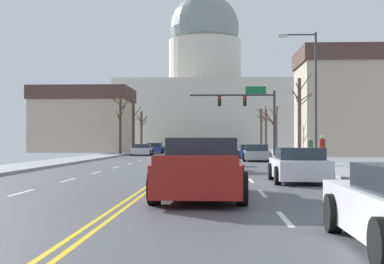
# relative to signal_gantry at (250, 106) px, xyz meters

# --- Properties ---
(ground) EXTENTS (20.00, 180.00, 0.20)m
(ground) POSITION_rel_signal_gantry_xyz_m (-5.34, -17.28, -4.66)
(ground) COLOR #4E4E53
(signal_gantry) EXTENTS (7.91, 0.41, 6.40)m
(signal_gantry) POSITION_rel_signal_gantry_xyz_m (0.00, 0.00, 0.00)
(signal_gantry) COLOR #28282D
(signal_gantry) RESTS_ON ground
(street_lamp_right) EXTENTS (2.34, 0.24, 7.93)m
(street_lamp_right) POSITION_rel_signal_gantry_xyz_m (2.56, -18.22, 0.16)
(street_lamp_right) COLOR #333338
(street_lamp_right) RESTS_ON ground
(capitol_building) EXTENTS (33.73, 23.89, 33.58)m
(capitol_building) POSITION_rel_signal_gantry_xyz_m (-5.34, 61.58, 6.34)
(capitol_building) COLOR beige
(capitol_building) RESTS_ON ground
(sedan_near_00) EXTENTS (1.99, 4.49, 1.18)m
(sedan_near_00) POSITION_rel_signal_gantry_xyz_m (-0.27, -3.77, -4.12)
(sedan_near_00) COLOR navy
(sedan_near_00) RESTS_ON ground
(sedan_near_01) EXTENTS (2.16, 4.50, 1.23)m
(sedan_near_01) POSITION_rel_signal_gantry_xyz_m (-0.15, -10.37, -4.10)
(sedan_near_01) COLOR #9EA3A8
(sedan_near_01) RESTS_ON ground
(sedan_near_02) EXTENTS (2.03, 4.45, 1.24)m
(sedan_near_02) POSITION_rel_signal_gantry_xyz_m (-3.59, -17.54, -4.11)
(sedan_near_02) COLOR navy
(sedan_near_02) RESTS_ON ground
(sedan_near_03) EXTENTS (2.01, 4.42, 1.23)m
(sedan_near_03) POSITION_rel_signal_gantry_xyz_m (-3.46, -24.28, -4.10)
(sedan_near_03) COLOR silver
(sedan_near_03) RESTS_ON ground
(sedan_near_04) EXTENTS (2.04, 4.28, 1.27)m
(sedan_near_04) POSITION_rel_signal_gantry_xyz_m (-0.14, -31.68, -4.08)
(sedan_near_04) COLOR silver
(sedan_near_04) RESTS_ON ground
(pickup_truck_near_05) EXTENTS (2.44, 5.72, 1.60)m
(pickup_truck_near_05) POSITION_rel_signal_gantry_xyz_m (-3.55, -37.29, -3.96)
(pickup_truck_near_05) COLOR maroon
(pickup_truck_near_05) RESTS_ON ground
(sedan_oncoming_00) EXTENTS (2.22, 4.39, 1.16)m
(sedan_oncoming_00) POSITION_rel_signal_gantry_xyz_m (-10.72, 5.14, -4.13)
(sedan_oncoming_00) COLOR silver
(sedan_oncoming_00) RESTS_ON ground
(sedan_oncoming_01) EXTENTS (2.14, 4.63, 1.23)m
(sedan_oncoming_01) POSITION_rel_signal_gantry_xyz_m (-10.50, 15.45, -4.09)
(sedan_oncoming_01) COLOR navy
(sedan_oncoming_01) RESTS_ON ground
(flank_building_00) EXTENTS (12.64, 9.75, 8.46)m
(flank_building_00) POSITION_rel_signal_gantry_xyz_m (-20.60, 21.34, -0.40)
(flank_building_00) COLOR #B2A38E
(flank_building_00) RESTS_ON ground
(flank_building_01) EXTENTS (10.21, 8.84, 10.46)m
(flank_building_01) POSITION_rel_signal_gantry_xyz_m (10.06, 3.56, 0.60)
(flank_building_01) COLOR #B2A38E
(flank_building_01) RESTS_ON ground
(bare_tree_00) EXTENTS (1.47, 2.09, 6.06)m
(bare_tree_00) POSITION_rel_signal_gantry_xyz_m (3.55, 23.50, -1.59)
(bare_tree_00) COLOR brown
(bare_tree_00) RESTS_ON ground
(bare_tree_01) EXTENTS (2.39, 1.84, 6.31)m
(bare_tree_01) POSITION_rel_signal_gantry_xyz_m (-13.28, 7.01, -1.37)
(bare_tree_01) COLOR #423328
(bare_tree_01) RESTS_ON ground
(bare_tree_02) EXTENTS (1.77, 2.00, 6.85)m
(bare_tree_02) POSITION_rel_signal_gantry_xyz_m (3.60, -6.60, -1.13)
(bare_tree_02) COLOR brown
(bare_tree_02) RESTS_ON ground
(bare_tree_03) EXTENTS (2.64, 2.33, 6.55)m
(bare_tree_03) POSITION_rel_signal_gantry_xyz_m (-14.35, 23.97, -1.13)
(bare_tree_03) COLOR #4C3D2D
(bare_tree_03) RESTS_ON ground
(bare_tree_04) EXTENTS (2.08, 3.07, 4.93)m
(bare_tree_04) POSITION_rel_signal_gantry_xyz_m (2.74, 3.84, -2.10)
(bare_tree_04) COLOR #4C3D2D
(bare_tree_04) RESTS_ON ground
(bare_tree_05) EXTENTS (1.50, 2.75, 5.70)m
(bare_tree_05) POSITION_rel_signal_gantry_xyz_m (-13.90, 28.74, -1.52)
(bare_tree_05) COLOR #4C3D2D
(bare_tree_05) RESTS_ON ground
(bare_tree_06) EXTENTS (1.68, 1.63, 5.97)m
(bare_tree_06) POSITION_rel_signal_gantry_xyz_m (3.35, 28.63, -1.45)
(bare_tree_06) COLOR brown
(bare_tree_06) RESTS_ON ground
(pedestrian_00) EXTENTS (0.35, 0.34, 1.59)m
(pedestrian_00) POSITION_rel_signal_gantry_xyz_m (3.17, -14.37, -3.66)
(pedestrian_00) COLOR #4C4238
(pedestrian_00) RESTS_ON ground
(pedestrian_01) EXTENTS (0.35, 0.34, 1.69)m
(pedestrian_01) POSITION_rel_signal_gantry_xyz_m (2.82, -20.43, -3.60)
(pedestrian_01) COLOR #33333D
(pedestrian_01) RESTS_ON ground
(bicycle_parked) EXTENTS (0.12, 1.77, 0.85)m
(bicycle_parked) POSITION_rel_signal_gantry_xyz_m (2.54, -21.06, -4.19)
(bicycle_parked) COLOR black
(bicycle_parked) RESTS_ON ground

